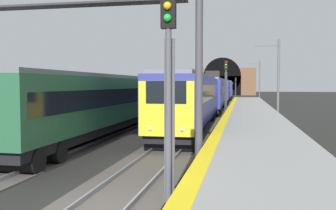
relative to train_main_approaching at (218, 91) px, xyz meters
The scene contains 13 objects.
ground_plane 45.49m from the train_main_approaching, behind, with size 320.00×320.00×0.00m, color black.
platform_right 45.67m from the train_main_approaching, behind, with size 112.00×4.19×1.08m, color gray.
platform_right_edge_strip 45.51m from the train_main_approaching, behind, with size 112.00×0.50×0.01m, color yellow.
track_main_line 45.49m from the train_main_approaching, behind, with size 160.00×3.04×0.21m.
train_main_approaching is the anchor object (origin of this frame).
train_adjacent_platform 23.23m from the train_main_approaching, 167.44° to the left, with size 42.19×3.00×3.90m.
railway_signal_near 45.16m from the train_main_approaching, behind, with size 0.39×0.38×5.79m.
railway_signal_mid 12.33m from the train_main_approaching, behind, with size 0.39×0.38×5.98m.
railway_signal_far 44.23m from the train_main_approaching, ahead, with size 0.39×0.38×5.02m.
overhead_signal_gantry 41.05m from the train_main_approaching, behind, with size 0.70×9.33×7.21m.
tunnel_portal 59.20m from the train_main_approaching, ahead, with size 2.62×19.84×11.26m.
catenary_mast_near 21.98m from the train_main_approaching, 17.98° to the right, with size 0.22×2.06×7.97m.
catenary_mast_far 20.08m from the train_main_approaching, 160.28° to the right, with size 0.22×2.24×7.47m.
Camera 1 is at (-9.10, -3.59, 3.32)m, focal length 39.78 mm.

